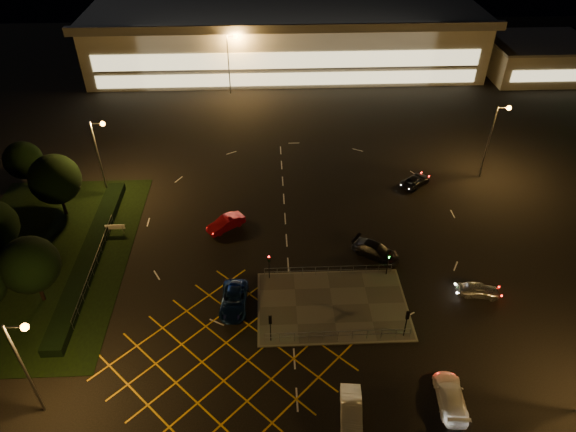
{
  "coord_description": "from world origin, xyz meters",
  "views": [
    {
      "loc": [
        -3.79,
        -35.85,
        36.77
      ],
      "look_at": [
        -1.76,
        9.84,
        2.0
      ],
      "focal_mm": 32.0,
      "sensor_mm": 36.0,
      "label": 1
    }
  ],
  "objects_px": {
    "car_far_dkgrey": "(376,250)",
    "signal_sw": "(270,323)",
    "car_approach_white": "(451,396)",
    "signal_nw": "(269,261)",
    "car_right_silver": "(478,290)",
    "car_east_grey": "(415,181)",
    "car_queue_white": "(351,411)",
    "car_circ_red": "(226,223)",
    "signal_se": "(407,319)",
    "signal_ne": "(389,258)",
    "car_left_blue": "(234,300)"
  },
  "relations": [
    {
      "from": "car_queue_white",
      "to": "car_far_dkgrey",
      "type": "xyz_separation_m",
      "value": [
        5.33,
        18.7,
        -0.01
      ]
    },
    {
      "from": "car_queue_white",
      "to": "car_circ_red",
      "type": "relative_size",
      "value": 1.02
    },
    {
      "from": "signal_se",
      "to": "signal_ne",
      "type": "xyz_separation_m",
      "value": [
        0.0,
        7.99,
        0.0
      ]
    },
    {
      "from": "signal_se",
      "to": "car_approach_white",
      "type": "xyz_separation_m",
      "value": [
        2.19,
        -6.75,
        -1.62
      ]
    },
    {
      "from": "car_queue_white",
      "to": "car_right_silver",
      "type": "distance_m",
      "value": 19.01
    },
    {
      "from": "car_right_silver",
      "to": "car_east_grey",
      "type": "height_order",
      "value": "car_right_silver"
    },
    {
      "from": "signal_sw",
      "to": "signal_nw",
      "type": "height_order",
      "value": "same"
    },
    {
      "from": "signal_nw",
      "to": "car_east_grey",
      "type": "distance_m",
      "value": 25.13
    },
    {
      "from": "signal_sw",
      "to": "signal_se",
      "type": "relative_size",
      "value": 1.0
    },
    {
      "from": "signal_se",
      "to": "car_east_grey",
      "type": "distance_m",
      "value": 25.42
    },
    {
      "from": "signal_ne",
      "to": "car_circ_red",
      "type": "distance_m",
      "value": 18.91
    },
    {
      "from": "signal_se",
      "to": "car_circ_red",
      "type": "bearing_deg",
      "value": -44.31
    },
    {
      "from": "car_circ_red",
      "to": "car_approach_white",
      "type": "bearing_deg",
      "value": 2.45
    },
    {
      "from": "car_east_grey",
      "to": "car_queue_white",
      "type": "bearing_deg",
      "value": 118.61
    },
    {
      "from": "signal_ne",
      "to": "car_east_grey",
      "type": "relative_size",
      "value": 0.71
    },
    {
      "from": "car_circ_red",
      "to": "signal_nw",
      "type": "bearing_deg",
      "value": -7.13
    },
    {
      "from": "car_queue_white",
      "to": "car_east_grey",
      "type": "relative_size",
      "value": 1.04
    },
    {
      "from": "car_far_dkgrey",
      "to": "car_east_grey",
      "type": "bearing_deg",
      "value": 7.54
    },
    {
      "from": "signal_nw",
      "to": "car_approach_white",
      "type": "bearing_deg",
      "value": -46.09
    },
    {
      "from": "signal_ne",
      "to": "car_circ_red",
      "type": "bearing_deg",
      "value": 153.35
    },
    {
      "from": "signal_se",
      "to": "car_queue_white",
      "type": "relative_size",
      "value": 0.68
    },
    {
      "from": "signal_se",
      "to": "signal_sw",
      "type": "bearing_deg",
      "value": 0.0
    },
    {
      "from": "signal_sw",
      "to": "signal_se",
      "type": "height_order",
      "value": "same"
    },
    {
      "from": "signal_ne",
      "to": "car_left_blue",
      "type": "xyz_separation_m",
      "value": [
        -15.45,
        -3.56,
        -1.62
      ]
    },
    {
      "from": "car_queue_white",
      "to": "signal_sw",
      "type": "bearing_deg",
      "value": 134.37
    },
    {
      "from": "car_east_grey",
      "to": "signal_nw",
      "type": "bearing_deg",
      "value": 91.32
    },
    {
      "from": "signal_sw",
      "to": "car_approach_white",
      "type": "relative_size",
      "value": 0.61
    },
    {
      "from": "car_east_grey",
      "to": "car_approach_white",
      "type": "relative_size",
      "value": 0.86
    },
    {
      "from": "car_left_blue",
      "to": "signal_nw",
      "type": "bearing_deg",
      "value": 48.91
    },
    {
      "from": "car_far_dkgrey",
      "to": "signal_sw",
      "type": "bearing_deg",
      "value": 170.89
    },
    {
      "from": "signal_se",
      "to": "car_queue_white",
      "type": "height_order",
      "value": "signal_se"
    },
    {
      "from": "signal_se",
      "to": "car_far_dkgrey",
      "type": "height_order",
      "value": "signal_se"
    },
    {
      "from": "signal_sw",
      "to": "car_approach_white",
      "type": "xyz_separation_m",
      "value": [
        14.19,
        -6.75,
        -1.62
      ]
    },
    {
      "from": "signal_nw",
      "to": "car_far_dkgrey",
      "type": "bearing_deg",
      "value": 14.75
    },
    {
      "from": "car_right_silver",
      "to": "car_circ_red",
      "type": "distance_m",
      "value": 27.78
    },
    {
      "from": "signal_se",
      "to": "car_east_grey",
      "type": "relative_size",
      "value": 0.71
    },
    {
      "from": "car_left_blue",
      "to": "car_east_grey",
      "type": "xyz_separation_m",
      "value": [
        22.41,
        19.95,
        -0.13
      ]
    },
    {
      "from": "car_approach_white",
      "to": "signal_nw",
      "type": "bearing_deg",
      "value": -41.51
    },
    {
      "from": "signal_se",
      "to": "car_circ_red",
      "type": "relative_size",
      "value": 0.69
    },
    {
      "from": "car_far_dkgrey",
      "to": "car_right_silver",
      "type": "height_order",
      "value": "car_far_dkgrey"
    },
    {
      "from": "signal_nw",
      "to": "car_approach_white",
      "type": "xyz_separation_m",
      "value": [
        14.19,
        -14.74,
        -1.62
      ]
    },
    {
      "from": "car_left_blue",
      "to": "car_right_silver",
      "type": "height_order",
      "value": "car_left_blue"
    },
    {
      "from": "signal_se",
      "to": "car_approach_white",
      "type": "height_order",
      "value": "signal_se"
    },
    {
      "from": "car_queue_white",
      "to": "car_circ_red",
      "type": "distance_m",
      "value": 26.49
    },
    {
      "from": "signal_ne",
      "to": "car_far_dkgrey",
      "type": "relative_size",
      "value": 0.6
    },
    {
      "from": "car_queue_white",
      "to": "car_right_silver",
      "type": "bearing_deg",
      "value": 47.24
    },
    {
      "from": "signal_nw",
      "to": "car_right_silver",
      "type": "distance_m",
      "value": 20.71
    },
    {
      "from": "signal_se",
      "to": "car_approach_white",
      "type": "distance_m",
      "value": 7.28
    },
    {
      "from": "signal_se",
      "to": "car_approach_white",
      "type": "relative_size",
      "value": 0.61
    },
    {
      "from": "signal_se",
      "to": "car_east_grey",
      "type": "bearing_deg",
      "value": -105.95
    }
  ]
}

